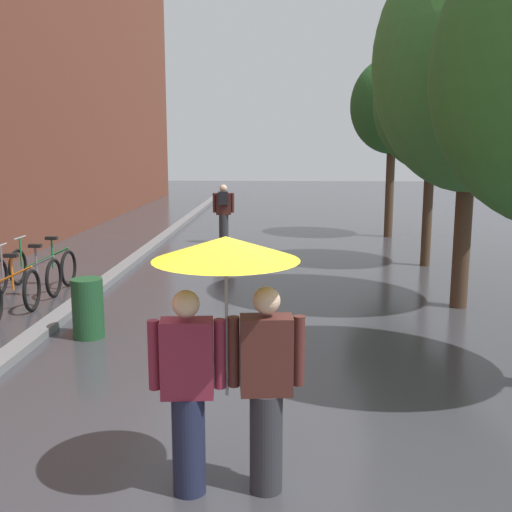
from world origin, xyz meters
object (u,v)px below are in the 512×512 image
object	(u,v)px
parked_bicycle_3	(1,289)
litter_bin	(88,308)
parked_bicycle_5	(43,266)
pedestrian_walking_midground	(224,212)
couple_under_umbrella	(227,325)
street_tree_1	(473,64)
street_tree_3	(393,106)
parked_bicycle_4	(26,276)
street_tree_2	(433,103)

from	to	relation	value
parked_bicycle_3	litter_bin	distance (m)	2.27
parked_bicycle_3	parked_bicycle_5	bearing A→B (deg)	91.00
litter_bin	pedestrian_walking_midground	world-z (taller)	pedestrian_walking_midground
couple_under_umbrella	litter_bin	size ratio (longest dim) A/B	2.41
street_tree_1	street_tree_3	distance (m)	7.90
couple_under_umbrella	street_tree_3	bearing A→B (deg)	75.80
litter_bin	parked_bicycle_5	bearing A→B (deg)	121.09
street_tree_3	parked_bicycle_4	bearing A→B (deg)	-135.30
parked_bicycle_5	litter_bin	bearing A→B (deg)	-58.91
parked_bicycle_4	pedestrian_walking_midground	xyz separation A→B (m)	(2.94, 6.16, 0.48)
parked_bicycle_5	litter_bin	size ratio (longest dim) A/B	1.31
parked_bicycle_3	parked_bicycle_4	size ratio (longest dim) A/B	1.01
street_tree_3	pedestrian_walking_midground	world-z (taller)	street_tree_3
street_tree_3	parked_bicycle_5	xyz separation A→B (m)	(-7.70, -6.68, -3.37)
street_tree_1	litter_bin	distance (m)	6.98
street_tree_1	litter_bin	size ratio (longest dim) A/B	7.05
street_tree_1	street_tree_3	size ratio (longest dim) A/B	1.17
street_tree_1	parked_bicycle_5	bearing A→B (deg)	170.89
parked_bicycle_5	litter_bin	xyz separation A→B (m)	(1.90, -3.15, 0.05)
street_tree_1	street_tree_2	world-z (taller)	street_tree_1
street_tree_3	litter_bin	xyz separation A→B (m)	(-5.80, -9.83, -3.32)
street_tree_1	pedestrian_walking_midground	size ratio (longest dim) A/B	3.72
street_tree_1	street_tree_2	bearing A→B (deg)	86.47
litter_bin	couple_under_umbrella	bearing A→B (deg)	-58.41
street_tree_1	street_tree_3	world-z (taller)	street_tree_1
couple_under_umbrella	street_tree_1	bearing A→B (deg)	59.65
pedestrian_walking_midground	litter_bin	bearing A→B (deg)	-97.32
street_tree_2	parked_bicycle_4	world-z (taller)	street_tree_2
parked_bicycle_3	couple_under_umbrella	bearing A→B (deg)	-50.51
couple_under_umbrella	litter_bin	xyz separation A→B (m)	(-2.34, 3.81, -0.94)
street_tree_1	parked_bicycle_3	xyz separation A→B (m)	(-7.57, -0.63, -3.57)
parked_bicycle_5	street_tree_3	bearing A→B (deg)	40.95
parked_bicycle_3	pedestrian_walking_midground	xyz separation A→B (m)	(2.95, 7.12, 0.48)
pedestrian_walking_midground	street_tree_1	bearing A→B (deg)	-54.50
parked_bicycle_5	street_tree_2	bearing A→B (deg)	16.63
parked_bicycle_5	couple_under_umbrella	bearing A→B (deg)	-58.64
street_tree_1	pedestrian_walking_midground	xyz separation A→B (m)	(-4.63, 6.49, -3.09)
street_tree_2	parked_bicycle_4	xyz separation A→B (m)	(-7.78, -3.23, -3.19)
couple_under_umbrella	pedestrian_walking_midground	size ratio (longest dim) A/B	1.27
couple_under_umbrella	pedestrian_walking_midground	bearing A→B (deg)	95.90
street_tree_2	litter_bin	bearing A→B (deg)	-137.21
street_tree_2	couple_under_umbrella	bearing A→B (deg)	-111.07
street_tree_3	parked_bicycle_4	distance (m)	11.28
street_tree_1	street_tree_3	bearing A→B (deg)	89.35
street_tree_1	street_tree_3	xyz separation A→B (m)	(0.09, 7.90, -0.20)
couple_under_umbrella	litter_bin	bearing A→B (deg)	121.59
parked_bicycle_4	couple_under_umbrella	world-z (taller)	couple_under_umbrella
parked_bicycle_4	pedestrian_walking_midground	size ratio (longest dim) A/B	0.68
street_tree_1	parked_bicycle_3	bearing A→B (deg)	-175.23
parked_bicycle_3	pedestrian_walking_midground	world-z (taller)	pedestrian_walking_midground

